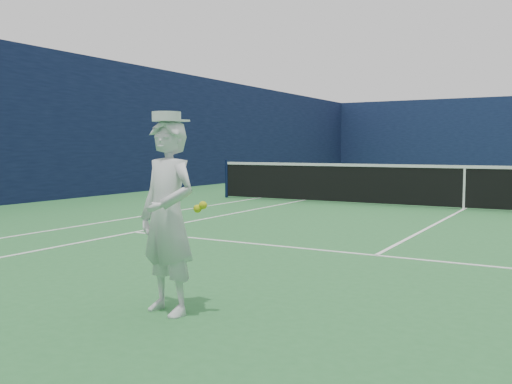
# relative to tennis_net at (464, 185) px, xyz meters

# --- Properties ---
(ground) EXTENTS (80.00, 80.00, 0.00)m
(ground) POSITION_rel_tennis_net_xyz_m (0.00, 0.00, -0.55)
(ground) COLOR #296C34
(ground) RESTS_ON ground
(court_markings) EXTENTS (11.03, 23.83, 0.01)m
(court_markings) POSITION_rel_tennis_net_xyz_m (0.00, 0.00, -0.55)
(court_markings) COLOR white
(court_markings) RESTS_ON ground
(windscreen_fence) EXTENTS (20.12, 36.12, 4.00)m
(windscreen_fence) POSITION_rel_tennis_net_xyz_m (0.00, 0.00, 1.45)
(windscreen_fence) COLOR #0F1839
(windscreen_fence) RESTS_ON ground
(tennis_net) EXTENTS (12.88, 0.09, 1.07)m
(tennis_net) POSITION_rel_tennis_net_xyz_m (0.00, 0.00, 0.00)
(tennis_net) COLOR #141E4C
(tennis_net) RESTS_ON ground
(tennis_player) EXTENTS (0.74, 0.58, 1.70)m
(tennis_player) POSITION_rel_tennis_net_xyz_m (-0.73, -9.77, 0.27)
(tennis_player) COLOR silver
(tennis_player) RESTS_ON ground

